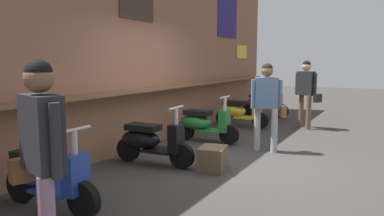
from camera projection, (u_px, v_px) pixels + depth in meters
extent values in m
plane|color=#383533|center=(234.00, 159.00, 6.18)|extent=(37.07, 37.07, 0.00)
cube|color=#8C5B44|center=(136.00, 44.00, 6.90)|extent=(13.24, 0.25, 3.96)
cube|color=brown|center=(150.00, 89.00, 6.86)|extent=(11.92, 0.36, 0.05)
cube|color=navy|center=(228.00, 10.00, 10.17)|extent=(1.29, 0.02, 1.53)
cube|color=gold|center=(242.00, 52.00, 11.28)|extent=(0.82, 0.03, 0.41)
ellipsoid|color=#233D9E|center=(34.00, 172.00, 4.16)|extent=(0.39, 0.71, 0.30)
cube|color=black|center=(36.00, 156.00, 4.11)|extent=(0.31, 0.56, 0.10)
cube|color=#233D9E|center=(57.00, 189.00, 4.02)|extent=(0.39, 0.51, 0.04)
cube|color=#233D9E|center=(76.00, 174.00, 3.85)|extent=(0.28, 0.17, 0.44)
cylinder|color=#B7B7BC|center=(75.00, 162.00, 3.84)|extent=(0.07, 0.07, 0.70)
cylinder|color=#B7B7BC|center=(74.00, 130.00, 3.79)|extent=(0.46, 0.05, 0.04)
cylinder|color=black|center=(84.00, 200.00, 3.84)|extent=(0.11, 0.40, 0.40)
cylinder|color=black|center=(21.00, 185.00, 4.30)|extent=(0.11, 0.40, 0.40)
ellipsoid|color=black|center=(141.00, 139.00, 5.91)|extent=(0.43, 0.72, 0.30)
cube|color=black|center=(143.00, 127.00, 5.86)|extent=(0.34, 0.57, 0.10)
cube|color=black|center=(160.00, 150.00, 5.78)|extent=(0.41, 0.52, 0.04)
cube|color=black|center=(176.00, 138.00, 5.63)|extent=(0.29, 0.18, 0.44)
cylinder|color=#B7B7BC|center=(176.00, 130.00, 5.61)|extent=(0.07, 0.07, 0.70)
cylinder|color=#B7B7BC|center=(176.00, 108.00, 5.57)|extent=(0.46, 0.07, 0.04)
cylinder|color=black|center=(182.00, 156.00, 5.62)|extent=(0.13, 0.41, 0.40)
cylinder|color=black|center=(128.00, 149.00, 6.04)|extent=(0.13, 0.41, 0.40)
ellipsoid|color=#237533|center=(196.00, 122.00, 7.55)|extent=(0.40, 0.71, 0.30)
cube|color=black|center=(198.00, 113.00, 7.50)|extent=(0.31, 0.56, 0.10)
cube|color=#237533|center=(211.00, 131.00, 7.41)|extent=(0.39, 0.51, 0.04)
cube|color=#237533|center=(225.00, 121.00, 7.24)|extent=(0.28, 0.17, 0.44)
cylinder|color=#B7B7BC|center=(225.00, 115.00, 7.22)|extent=(0.07, 0.07, 0.70)
cylinder|color=#B7B7BC|center=(225.00, 97.00, 7.18)|extent=(0.46, 0.05, 0.04)
cylinder|color=black|center=(229.00, 135.00, 7.23)|extent=(0.11, 0.40, 0.40)
cylinder|color=black|center=(185.00, 130.00, 7.69)|extent=(0.11, 0.40, 0.40)
ellipsoid|color=gold|center=(233.00, 111.00, 9.28)|extent=(0.39, 0.71, 0.30)
cube|color=black|center=(235.00, 103.00, 9.23)|extent=(0.31, 0.55, 0.10)
cube|color=gold|center=(245.00, 117.00, 9.12)|extent=(0.39, 0.51, 0.04)
cube|color=gold|center=(257.00, 110.00, 8.95)|extent=(0.28, 0.16, 0.44)
cylinder|color=#B7B7BC|center=(257.00, 104.00, 8.93)|extent=(0.07, 0.07, 0.70)
cylinder|color=#B7B7BC|center=(257.00, 90.00, 8.88)|extent=(0.46, 0.04, 0.04)
cylinder|color=black|center=(260.00, 121.00, 8.93)|extent=(0.11, 0.40, 0.40)
cylinder|color=black|center=(224.00, 118.00, 9.43)|extent=(0.11, 0.40, 0.40)
ellipsoid|color=red|center=(257.00, 103.00, 10.96)|extent=(0.39, 0.70, 0.30)
cube|color=black|center=(259.00, 96.00, 10.91)|extent=(0.31, 0.55, 0.10)
cube|color=red|center=(269.00, 109.00, 10.81)|extent=(0.39, 0.50, 0.04)
cube|color=red|center=(279.00, 102.00, 10.63)|extent=(0.28, 0.16, 0.44)
cylinder|color=#B7B7BC|center=(279.00, 97.00, 10.62)|extent=(0.07, 0.07, 0.70)
cylinder|color=#B7B7BC|center=(279.00, 85.00, 10.57)|extent=(0.46, 0.04, 0.04)
cylinder|color=black|center=(282.00, 111.00, 10.62)|extent=(0.11, 0.40, 0.40)
cylinder|color=black|center=(249.00, 109.00, 11.11)|extent=(0.11, 0.40, 0.40)
cylinder|color=brown|center=(301.00, 111.00, 9.18)|extent=(0.12, 0.12, 0.82)
cylinder|color=brown|center=(308.00, 113.00, 8.83)|extent=(0.12, 0.12, 0.82)
cube|color=#232328|center=(306.00, 83.00, 8.92)|extent=(0.32, 0.45, 0.58)
sphere|color=beige|center=(307.00, 66.00, 8.86)|extent=(0.22, 0.22, 0.22)
sphere|color=black|center=(307.00, 65.00, 8.86)|extent=(0.21, 0.21, 0.21)
cylinder|color=#232328|center=(297.00, 84.00, 9.10)|extent=(0.08, 0.08, 0.55)
cylinder|color=#232328|center=(315.00, 85.00, 8.74)|extent=(0.08, 0.08, 0.55)
cube|color=black|center=(318.00, 98.00, 8.74)|extent=(0.28, 0.18, 0.20)
cylinder|color=#999EA8|center=(257.00, 129.00, 6.77)|extent=(0.12, 0.12, 0.80)
cylinder|color=#999EA8|center=(274.00, 131.00, 6.59)|extent=(0.12, 0.12, 0.80)
cube|color=slate|center=(267.00, 93.00, 6.59)|extent=(0.34, 0.45, 0.57)
sphere|color=brown|center=(267.00, 71.00, 6.54)|extent=(0.22, 0.22, 0.22)
sphere|color=black|center=(267.00, 69.00, 6.54)|extent=(0.20, 0.20, 0.20)
cylinder|color=slate|center=(253.00, 94.00, 6.62)|extent=(0.08, 0.08, 0.53)
cylinder|color=slate|center=(280.00, 94.00, 6.57)|extent=(0.08, 0.08, 0.53)
cube|color=brown|center=(283.00, 112.00, 6.62)|extent=(0.28, 0.19, 0.20)
cylinder|color=gray|center=(45.00, 214.00, 2.99)|extent=(0.12, 0.12, 0.83)
cube|color=#232328|center=(42.00, 133.00, 2.75)|extent=(0.31, 0.46, 0.59)
sphere|color=brown|center=(39.00, 78.00, 2.69)|extent=(0.22, 0.22, 0.22)
sphere|color=black|center=(39.00, 73.00, 2.69)|extent=(0.21, 0.21, 0.21)
cylinder|color=#232328|center=(56.00, 141.00, 2.57)|extent=(0.08, 0.08, 0.55)
cylinder|color=#232328|center=(30.00, 131.00, 2.93)|extent=(0.08, 0.08, 0.55)
cube|color=brown|center=(27.00, 169.00, 3.01)|extent=(0.28, 0.17, 0.20)
cube|color=brown|center=(212.00, 159.00, 5.54)|extent=(0.54, 0.47, 0.36)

